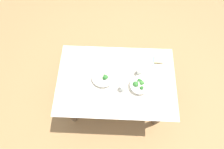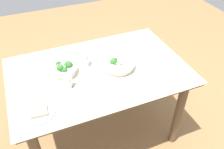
{
  "view_description": "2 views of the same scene",
  "coord_description": "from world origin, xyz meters",
  "px_view_note": "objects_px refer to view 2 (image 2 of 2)",
  "views": [
    {
      "loc": [
        -0.02,
        -0.74,
        2.62
      ],
      "look_at": [
        -0.05,
        0.06,
        0.77
      ],
      "focal_mm": 28.34,
      "sensor_mm": 36.0,
      "label": 1
    },
    {
      "loc": [
        0.46,
        1.38,
        1.88
      ],
      "look_at": [
        -0.06,
        0.11,
        0.77
      ],
      "focal_mm": 38.61,
      "sensor_mm": 36.0,
      "label": 2
    }
  ],
  "objects_px": {
    "broccoli_bowl_far": "(117,65)",
    "table_knife_right": "(36,68)",
    "fork_by_near_bowl": "(48,60)",
    "broccoli_bowl_near": "(63,69)",
    "table_knife_left": "(141,39)",
    "fork_by_far_bowl": "(131,93)",
    "napkin_folded_upper": "(151,53)",
    "napkin_folded_lower": "(88,89)",
    "water_glass_side": "(84,60)",
    "bread_side_plate": "(39,112)",
    "water_glass_center": "(67,82)"
  },
  "relations": [
    {
      "from": "table_knife_left",
      "to": "water_glass_side",
      "type": "bearing_deg",
      "value": 113.17
    },
    {
      "from": "broccoli_bowl_near",
      "to": "bread_side_plate",
      "type": "distance_m",
      "value": 0.41
    },
    {
      "from": "fork_by_far_bowl",
      "to": "table_knife_right",
      "type": "height_order",
      "value": "same"
    },
    {
      "from": "fork_by_far_bowl",
      "to": "fork_by_near_bowl",
      "type": "relative_size",
      "value": 1.07
    },
    {
      "from": "fork_by_near_bowl",
      "to": "table_knife_right",
      "type": "xyz_separation_m",
      "value": [
        0.1,
        0.07,
        -0.0
      ]
    },
    {
      "from": "napkin_folded_upper",
      "to": "napkin_folded_lower",
      "type": "relative_size",
      "value": 1.06
    },
    {
      "from": "broccoli_bowl_far",
      "to": "napkin_folded_lower",
      "type": "relative_size",
      "value": 1.32
    },
    {
      "from": "fork_by_near_bowl",
      "to": "table_knife_left",
      "type": "bearing_deg",
      "value": -23.94
    },
    {
      "from": "broccoli_bowl_far",
      "to": "fork_by_far_bowl",
      "type": "relative_size",
      "value": 2.67
    },
    {
      "from": "broccoli_bowl_near",
      "to": "fork_by_near_bowl",
      "type": "xyz_separation_m",
      "value": [
        0.08,
        -0.22,
        -0.04
      ]
    },
    {
      "from": "broccoli_bowl_far",
      "to": "water_glass_center",
      "type": "bearing_deg",
      "value": 10.26
    },
    {
      "from": "water_glass_center",
      "to": "napkin_folded_lower",
      "type": "relative_size",
      "value": 0.46
    },
    {
      "from": "water_glass_side",
      "to": "napkin_folded_upper",
      "type": "relative_size",
      "value": 0.49
    },
    {
      "from": "fork_by_near_bowl",
      "to": "broccoli_bowl_near",
      "type": "bearing_deg",
      "value": -94.12
    },
    {
      "from": "water_glass_side",
      "to": "water_glass_center",
      "type": "bearing_deg",
      "value": 47.0
    },
    {
      "from": "water_glass_center",
      "to": "table_knife_right",
      "type": "xyz_separation_m",
      "value": [
        0.18,
        -0.31,
        -0.04
      ]
    },
    {
      "from": "fork_by_near_bowl",
      "to": "napkin_folded_upper",
      "type": "relative_size",
      "value": 0.44
    },
    {
      "from": "water_glass_center",
      "to": "water_glass_side",
      "type": "relative_size",
      "value": 0.89
    },
    {
      "from": "bread_side_plate",
      "to": "fork_by_far_bowl",
      "type": "distance_m",
      "value": 0.62
    },
    {
      "from": "broccoli_bowl_near",
      "to": "napkin_folded_lower",
      "type": "bearing_deg",
      "value": 116.38
    },
    {
      "from": "fork_by_far_bowl",
      "to": "napkin_folded_upper",
      "type": "bearing_deg",
      "value": -149.8
    },
    {
      "from": "water_glass_center",
      "to": "table_knife_right",
      "type": "distance_m",
      "value": 0.36
    },
    {
      "from": "broccoli_bowl_near",
      "to": "napkin_folded_lower",
      "type": "relative_size",
      "value": 1.09
    },
    {
      "from": "fork_by_far_bowl",
      "to": "table_knife_right",
      "type": "relative_size",
      "value": 0.45
    },
    {
      "from": "broccoli_bowl_near",
      "to": "napkin_folded_lower",
      "type": "height_order",
      "value": "broccoli_bowl_near"
    },
    {
      "from": "water_glass_side",
      "to": "fork_by_far_bowl",
      "type": "bearing_deg",
      "value": 115.29
    },
    {
      "from": "bread_side_plate",
      "to": "napkin_folded_lower",
      "type": "height_order",
      "value": "bread_side_plate"
    },
    {
      "from": "fork_by_far_bowl",
      "to": "napkin_folded_lower",
      "type": "height_order",
      "value": "napkin_folded_lower"
    },
    {
      "from": "napkin_folded_lower",
      "to": "water_glass_center",
      "type": "bearing_deg",
      "value": -31.07
    },
    {
      "from": "table_knife_right",
      "to": "table_knife_left",
      "type": "bearing_deg",
      "value": -44.18
    },
    {
      "from": "water_glass_center",
      "to": "table_knife_right",
      "type": "height_order",
      "value": "water_glass_center"
    },
    {
      "from": "broccoli_bowl_near",
      "to": "water_glass_center",
      "type": "relative_size",
      "value": 2.36
    },
    {
      "from": "broccoli_bowl_far",
      "to": "fork_by_far_bowl",
      "type": "bearing_deg",
      "value": 85.15
    },
    {
      "from": "fork_by_near_bowl",
      "to": "napkin_folded_lower",
      "type": "distance_m",
      "value": 0.5
    },
    {
      "from": "fork_by_far_bowl",
      "to": "napkin_folded_lower",
      "type": "distance_m",
      "value": 0.3
    },
    {
      "from": "broccoli_bowl_far",
      "to": "table_knife_right",
      "type": "bearing_deg",
      "value": -22.21
    },
    {
      "from": "napkin_folded_upper",
      "to": "broccoli_bowl_near",
      "type": "bearing_deg",
      "value": -1.38
    },
    {
      "from": "broccoli_bowl_far",
      "to": "napkin_folded_upper",
      "type": "height_order",
      "value": "broccoli_bowl_far"
    },
    {
      "from": "napkin_folded_lower",
      "to": "water_glass_side",
      "type": "bearing_deg",
      "value": -102.71
    },
    {
      "from": "broccoli_bowl_near",
      "to": "fork_by_near_bowl",
      "type": "relative_size",
      "value": 2.35
    },
    {
      "from": "water_glass_side",
      "to": "fork_by_far_bowl",
      "type": "distance_m",
      "value": 0.47
    },
    {
      "from": "fork_by_far_bowl",
      "to": "table_knife_left",
      "type": "relative_size",
      "value": 0.51
    },
    {
      "from": "broccoli_bowl_far",
      "to": "bread_side_plate",
      "type": "height_order",
      "value": "broccoli_bowl_far"
    },
    {
      "from": "fork_by_near_bowl",
      "to": "napkin_folded_lower",
      "type": "height_order",
      "value": "napkin_folded_lower"
    },
    {
      "from": "bread_side_plate",
      "to": "table_knife_right",
      "type": "distance_m",
      "value": 0.49
    },
    {
      "from": "broccoli_bowl_near",
      "to": "table_knife_right",
      "type": "xyz_separation_m",
      "value": [
        0.18,
        -0.15,
        -0.04
      ]
    },
    {
      "from": "water_glass_center",
      "to": "napkin_folded_upper",
      "type": "bearing_deg",
      "value": -169.12
    },
    {
      "from": "water_glass_side",
      "to": "table_knife_left",
      "type": "bearing_deg",
      "value": -163.23
    },
    {
      "from": "water_glass_side",
      "to": "fork_by_near_bowl",
      "type": "distance_m",
      "value": 0.32
    },
    {
      "from": "broccoli_bowl_far",
      "to": "table_knife_left",
      "type": "relative_size",
      "value": 1.36
    }
  ]
}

